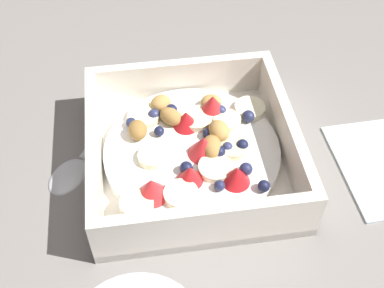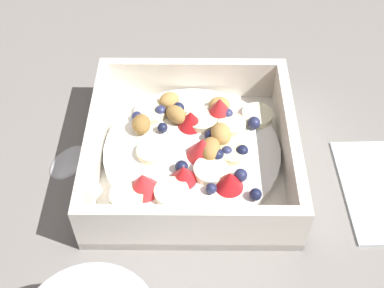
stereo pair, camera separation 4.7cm
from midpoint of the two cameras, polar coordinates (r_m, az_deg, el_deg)
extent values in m
plane|color=gray|center=(0.49, -0.59, -2.93)|extent=(2.40, 2.40, 0.00)
cube|color=white|center=(0.49, -2.75, -2.09)|extent=(0.19, 0.19, 0.01)
cube|color=white|center=(0.54, -3.94, 6.98)|extent=(0.19, 0.01, 0.06)
cube|color=white|center=(0.42, -1.44, -9.78)|extent=(0.19, 0.01, 0.06)
cube|color=white|center=(0.49, 7.98, 0.83)|extent=(0.01, 0.17, 0.06)
cube|color=white|center=(0.48, -13.86, -1.53)|extent=(0.01, 0.17, 0.06)
cylinder|color=white|center=(0.48, -2.80, -1.20)|extent=(0.17, 0.17, 0.01)
cylinder|color=#F7EFC6|center=(0.44, -4.35, -6.01)|extent=(0.04, 0.04, 0.01)
cylinder|color=#F4EAB7|center=(0.50, 1.34, 2.53)|extent=(0.04, 0.04, 0.01)
cylinder|color=#F7EFC6|center=(0.46, -0.62, -2.99)|extent=(0.04, 0.04, 0.01)
cylinder|color=#F4EAB7|center=(0.51, -8.24, 2.96)|extent=(0.04, 0.04, 0.01)
cylinder|color=#F4EAB7|center=(0.50, -2.18, 2.79)|extent=(0.04, 0.04, 0.01)
cylinder|color=#F4EAB7|center=(0.47, -7.43, -1.65)|extent=(0.04, 0.04, 0.01)
cylinder|color=#F7EFC6|center=(0.51, 4.02, 3.93)|extent=(0.04, 0.04, 0.01)
cylinder|color=#F4EAB7|center=(0.44, -9.47, -6.95)|extent=(0.03, 0.03, 0.01)
cylinder|color=beige|center=(0.47, 1.82, -0.21)|extent=(0.04, 0.04, 0.01)
cone|color=red|center=(0.44, 2.10, -3.74)|extent=(0.03, 0.03, 0.02)
cone|color=red|center=(0.49, -3.46, 2.70)|extent=(0.03, 0.03, 0.02)
cone|color=red|center=(0.46, -1.56, -0.51)|extent=(0.04, 0.04, 0.02)
cone|color=red|center=(0.50, -0.33, 4.36)|extent=(0.04, 0.04, 0.02)
cone|color=red|center=(0.44, -3.28, -3.65)|extent=(0.03, 0.03, 0.02)
cone|color=red|center=(0.44, -7.75, -5.20)|extent=(0.04, 0.04, 0.02)
sphere|color=#191E3D|center=(0.45, -3.64, -2.91)|extent=(0.01, 0.01, 0.01)
sphere|color=#23284C|center=(0.45, 3.25, -3.06)|extent=(0.01, 0.01, 0.01)
sphere|color=#191E3D|center=(0.44, 5.24, -5.01)|extent=(0.01, 0.01, 0.01)
sphere|color=#191E3D|center=(0.46, 0.20, -1.07)|extent=(0.01, 0.01, 0.01)
sphere|color=#23284C|center=(0.50, -9.69, 2.26)|extent=(0.01, 0.01, 0.01)
sphere|color=#23284C|center=(0.44, 0.68, -4.92)|extent=(0.01, 0.01, 0.01)
sphere|color=#191E3D|center=(0.47, 3.00, -0.36)|extent=(0.01, 0.01, 0.01)
sphere|color=#191E3D|center=(0.48, -1.38, 1.00)|extent=(0.01, 0.01, 0.01)
sphere|color=#23284C|center=(0.50, 3.80, 3.04)|extent=(0.01, 0.01, 0.01)
sphere|color=navy|center=(0.50, -7.07, 3.23)|extent=(0.01, 0.01, 0.01)
sphere|color=navy|center=(0.50, 0.66, 3.72)|extent=(0.01, 0.01, 0.01)
sphere|color=#191E3D|center=(0.51, -5.06, 3.78)|extent=(0.01, 0.01, 0.01)
sphere|color=#191E3D|center=(0.49, -6.56, 1.33)|extent=(0.01, 0.01, 0.01)
sphere|color=navy|center=(0.47, 1.19, -0.30)|extent=(0.01, 0.01, 0.01)
ellipsoid|color=#AD7F42|center=(0.47, -1.19, -0.24)|extent=(0.02, 0.03, 0.02)
ellipsoid|color=tan|center=(0.51, -0.43, 4.65)|extent=(0.03, 0.02, 0.01)
ellipsoid|color=tan|center=(0.51, -6.25, 4.54)|extent=(0.03, 0.03, 0.02)
ellipsoid|color=olive|center=(0.49, -9.03, 1.45)|extent=(0.02, 0.02, 0.02)
ellipsoid|color=#AD7F42|center=(0.50, -5.17, 3.03)|extent=(0.03, 0.03, 0.02)
ellipsoid|color=tan|center=(0.48, 0.29, 1.34)|extent=(0.02, 0.03, 0.02)
ellipsoid|color=silver|center=(0.50, -16.79, -3.48)|extent=(0.05, 0.06, 0.01)
cylinder|color=silver|center=(0.54, -11.68, 2.99)|extent=(0.07, 0.11, 0.01)
camera|label=1|loc=(0.02, -92.87, -3.24)|focal=46.47mm
camera|label=2|loc=(0.02, 87.13, 3.24)|focal=46.47mm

